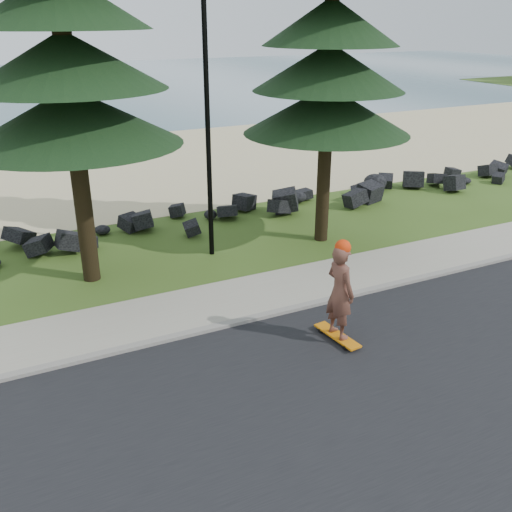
% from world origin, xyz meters
% --- Properties ---
extents(ground, '(160.00, 160.00, 0.00)m').
position_xyz_m(ground, '(0.00, 0.00, 0.00)').
color(ground, '#38531A').
rests_on(ground, ground).
extents(road, '(160.00, 7.00, 0.02)m').
position_xyz_m(road, '(0.00, -4.50, 0.01)').
color(road, black).
rests_on(road, ground).
extents(kerb, '(160.00, 0.20, 0.10)m').
position_xyz_m(kerb, '(0.00, -0.90, 0.05)').
color(kerb, gray).
rests_on(kerb, ground).
extents(sidewalk, '(160.00, 2.00, 0.08)m').
position_xyz_m(sidewalk, '(0.00, 0.20, 0.04)').
color(sidewalk, gray).
rests_on(sidewalk, ground).
extents(beach_sand, '(160.00, 15.00, 0.01)m').
position_xyz_m(beach_sand, '(0.00, 14.50, 0.01)').
color(beach_sand, '#C8B685').
rests_on(beach_sand, ground).
extents(ocean, '(160.00, 58.00, 0.01)m').
position_xyz_m(ocean, '(0.00, 51.00, 0.00)').
color(ocean, '#375C6A').
rests_on(ocean, ground).
extents(seawall_boulders, '(60.00, 2.40, 1.10)m').
position_xyz_m(seawall_boulders, '(0.00, 5.60, 0.00)').
color(seawall_boulders, black).
rests_on(seawall_boulders, ground).
extents(lamp_post, '(0.25, 0.14, 8.14)m').
position_xyz_m(lamp_post, '(0.00, 3.20, 4.13)').
color(lamp_post, black).
rests_on(lamp_post, ground).
extents(skateboarder, '(0.57, 1.26, 2.30)m').
position_xyz_m(skateboarder, '(0.62, -2.47, 1.16)').
color(skateboarder, orange).
rests_on(skateboarder, ground).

